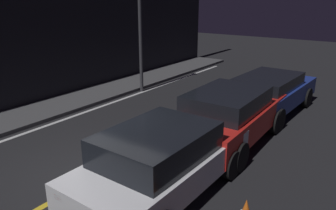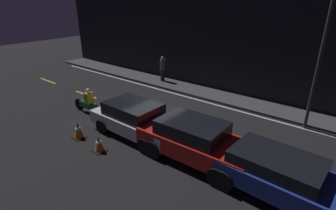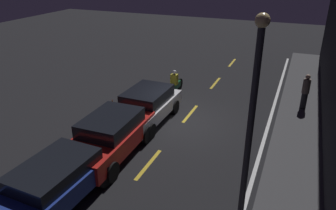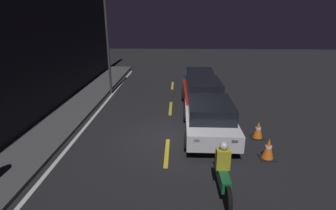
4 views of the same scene
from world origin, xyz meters
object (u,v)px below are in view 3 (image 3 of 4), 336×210
object	(u,v)px
taxi_red	(109,135)
traffic_cone_near	(130,94)
pedestrian	(305,91)
street_lamp	(249,136)
sedan_white	(146,105)
traffic_cone_mid	(113,106)
motorcycle	(175,85)
sedan_blue	(51,184)

from	to	relation	value
taxi_red	traffic_cone_near	distance (m)	5.05
taxi_red	pedestrian	size ratio (longest dim) A/B	2.54
taxi_red	street_lamp	size ratio (longest dim) A/B	0.74
sedan_white	taxi_red	xyz separation A→B (m)	(3.01, -0.00, 0.05)
traffic_cone_mid	motorcycle	bearing A→B (deg)	149.87
taxi_red	pedestrian	world-z (taller)	pedestrian
sedan_white	pedestrian	size ratio (longest dim) A/B	2.47
sedan_blue	pedestrian	bearing A→B (deg)	149.03
sedan_white	street_lamp	xyz separation A→B (m)	(5.57, 5.21, 2.47)
pedestrian	street_lamp	bearing A→B (deg)	-7.24
sedan_white	sedan_blue	distance (m)	6.01
motorcycle	street_lamp	distance (m)	10.71
sedan_blue	traffic_cone_mid	world-z (taller)	sedan_blue
traffic_cone_mid	street_lamp	distance (m)	9.56
sedan_blue	pedestrian	size ratio (longest dim) A/B	2.75
motorcycle	street_lamp	bearing A→B (deg)	29.06
sedan_white	taxi_red	distance (m)	3.01
motorcycle	pedestrian	size ratio (longest dim) A/B	1.32
sedan_blue	motorcycle	bearing A→B (deg)	-178.22
sedan_white	traffic_cone_mid	size ratio (longest dim) A/B	6.20
sedan_blue	traffic_cone_mid	bearing A→B (deg)	-161.59
taxi_red	street_lamp	bearing A→B (deg)	62.79
taxi_red	street_lamp	xyz separation A→B (m)	(2.56, 5.21, 2.43)
sedan_blue	traffic_cone_near	xyz separation A→B (m)	(-7.71, -1.67, -0.40)
street_lamp	sedan_blue	bearing A→B (deg)	-85.23
motorcycle	traffic_cone_near	distance (m)	2.46
sedan_white	traffic_cone_near	bearing A→B (deg)	-133.72
taxi_red	traffic_cone_mid	xyz separation A→B (m)	(-3.18, -1.85, -0.48)
motorcycle	traffic_cone_mid	distance (m)	3.74
sedan_white	pedestrian	bearing A→B (deg)	121.60
traffic_cone_near	traffic_cone_mid	distance (m)	1.53
sedan_blue	traffic_cone_near	bearing A→B (deg)	-165.43
sedan_white	taxi_red	bearing A→B (deg)	0.57
traffic_cone_near	pedestrian	bearing A→B (deg)	104.76
taxi_red	pedestrian	bearing A→B (deg)	135.92
sedan_white	motorcycle	distance (m)	3.41
sedan_blue	motorcycle	xyz separation A→B (m)	(-9.41, 0.09, -0.19)
sedan_white	taxi_red	world-z (taller)	taxi_red
sedan_white	traffic_cone_mid	bearing A→B (deg)	-94.81
taxi_red	sedan_blue	distance (m)	3.00
street_lamp	taxi_red	bearing A→B (deg)	-116.17
traffic_cone_near	street_lamp	distance (m)	10.47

